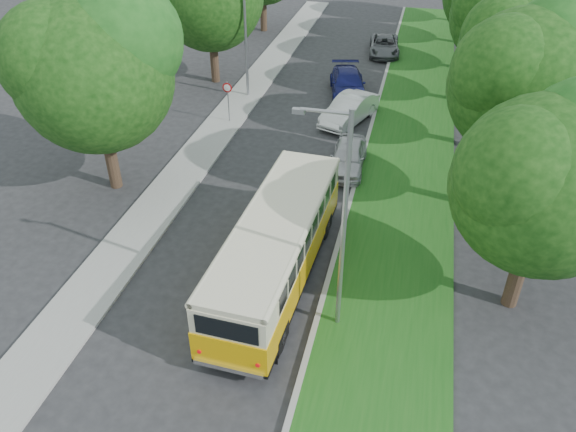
% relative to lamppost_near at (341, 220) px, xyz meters
% --- Properties ---
extents(ground, '(120.00, 120.00, 0.00)m').
position_rel_lamppost_near_xyz_m(ground, '(-4.21, 2.50, -4.37)').
color(ground, '#262628').
rests_on(ground, ground).
extents(curb, '(0.20, 70.00, 0.15)m').
position_rel_lamppost_near_xyz_m(curb, '(-0.61, 7.50, -4.29)').
color(curb, gray).
rests_on(curb, ground).
extents(grass_verge, '(4.50, 70.00, 0.13)m').
position_rel_lamppost_near_xyz_m(grass_verge, '(1.74, 7.50, -4.30)').
color(grass_verge, '#1A5215').
rests_on(grass_verge, ground).
extents(sidewalk, '(2.20, 70.00, 0.12)m').
position_rel_lamppost_near_xyz_m(sidewalk, '(-9.01, 7.50, -4.31)').
color(sidewalk, gray).
rests_on(sidewalk, ground).
extents(treeline, '(24.27, 41.91, 9.46)m').
position_rel_lamppost_near_xyz_m(treeline, '(-1.06, 20.49, 1.56)').
color(treeline, '#332319').
rests_on(treeline, ground).
extents(lamppost_near, '(1.71, 0.16, 8.00)m').
position_rel_lamppost_near_xyz_m(lamppost_near, '(0.00, 0.00, 0.00)').
color(lamppost_near, gray).
rests_on(lamppost_near, ground).
extents(lamppost_far, '(1.71, 0.16, 7.50)m').
position_rel_lamppost_near_xyz_m(lamppost_far, '(-8.91, 18.50, -0.25)').
color(lamppost_far, gray).
rests_on(lamppost_far, ground).
extents(warning_sign, '(0.56, 0.10, 2.50)m').
position_rel_lamppost_near_xyz_m(warning_sign, '(-8.71, 14.48, -2.66)').
color(warning_sign, gray).
rests_on(warning_sign, ground).
extents(vintage_bus, '(3.00, 10.06, 2.96)m').
position_rel_lamppost_near_xyz_m(vintage_bus, '(-2.50, 1.70, -2.89)').
color(vintage_bus, '#EBAA07').
rests_on(vintage_bus, ground).
extents(car_silver, '(1.78, 4.17, 1.41)m').
position_rel_lamppost_near_xyz_m(car_silver, '(-1.21, 10.75, -3.67)').
color(car_silver, silver).
rests_on(car_silver, ground).
extents(car_white, '(3.12, 4.90, 1.53)m').
position_rel_lamppost_near_xyz_m(car_white, '(-1.98, 16.28, -3.61)').
color(car_white, silver).
rests_on(car_white, ground).
extents(car_blue, '(3.25, 5.52, 1.50)m').
position_rel_lamppost_near_xyz_m(car_blue, '(-2.67, 20.21, -3.62)').
color(car_blue, navy).
rests_on(car_blue, ground).
extents(car_grey, '(2.64, 4.87, 1.30)m').
position_rel_lamppost_near_xyz_m(car_grey, '(-1.21, 28.80, -3.72)').
color(car_grey, '#55585C').
rests_on(car_grey, ground).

